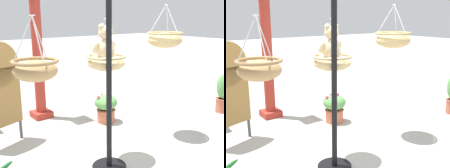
% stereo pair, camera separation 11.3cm
% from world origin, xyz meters
% --- Properties ---
extents(ground_plane, '(40.00, 40.00, 0.00)m').
position_xyz_m(ground_plane, '(0.00, 0.00, 0.00)').
color(ground_plane, '#ADAAA3').
extents(display_pole_central, '(0.44, 0.44, 2.63)m').
position_xyz_m(display_pole_central, '(-0.22, -0.14, 0.84)').
color(display_pole_central, black).
rests_on(display_pole_central, ground).
extents(hanging_basket_with_teddy, '(0.51, 0.51, 0.66)m').
position_xyz_m(hanging_basket_with_teddy, '(-0.07, 0.11, 1.35)').
color(hanging_basket_with_teddy, tan).
extents(teddy_bear, '(0.33, 0.29, 0.48)m').
position_xyz_m(teddy_bear, '(-0.07, 0.13, 1.56)').
color(teddy_bear, '#D1B789').
extents(hanging_basket_left_high, '(0.46, 0.46, 0.64)m').
position_xyz_m(hanging_basket_left_high, '(-1.13, -0.14, 1.42)').
color(hanging_basket_left_high, '#A37F51').
extents(hanging_basket_right_low, '(0.56, 0.56, 0.65)m').
position_xyz_m(hanging_basket_right_low, '(1.11, 0.17, 1.58)').
color(hanging_basket_right_low, tan).
extents(greenhouse_pillar_left, '(0.37, 0.37, 2.72)m').
position_xyz_m(greenhouse_pillar_left, '(-0.10, 2.17, 1.31)').
color(greenhouse_pillar_left, '#9E2D23').
rests_on(greenhouse_pillar_left, ground).
extents(potted_plant_fern_front, '(0.42, 0.42, 0.55)m').
position_xyz_m(potted_plant_fern_front, '(0.73, 1.18, 0.28)').
color(potted_plant_fern_front, '#BC6042').
rests_on(potted_plant_fern_front, ground).
extents(potted_plant_trailing_ivy, '(0.28, 0.28, 0.81)m').
position_xyz_m(potted_plant_trailing_ivy, '(2.92, 0.14, 0.41)').
color(potted_plant_trailing_ivy, '#AD563D').
rests_on(potted_plant_trailing_ivy, ground).
extents(display_sign_board, '(0.65, 0.26, 1.58)m').
position_xyz_m(display_sign_board, '(-1.05, 1.38, 0.93)').
color(display_sign_board, olive).
rests_on(display_sign_board, ground).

